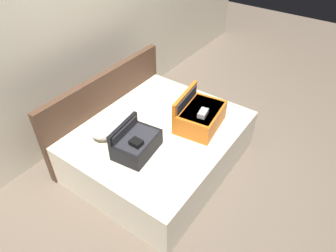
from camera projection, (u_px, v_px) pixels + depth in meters
name	position (u px, v px, depth m)	size (l,w,h in m)	color
ground_plane	(188.00, 177.00, 3.51)	(12.00, 12.00, 0.00)	#6B5B4C
back_wall	(69.00, 35.00, 3.42)	(8.00, 0.10, 2.60)	beige
bed	(160.00, 146.00, 3.52)	(1.85, 1.52, 0.52)	beige
headboard	(107.00, 108.00, 3.74)	(1.89, 0.08, 0.95)	#4C3323
hard_case_large	(200.00, 116.00, 3.32)	(0.60, 0.48, 0.38)	#D16619
hard_case_medium	(136.00, 143.00, 3.01)	(0.50, 0.39, 0.30)	black
pillow_near_headboard	(110.00, 125.00, 3.23)	(0.46, 0.32, 0.21)	white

